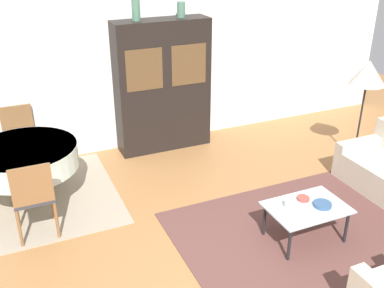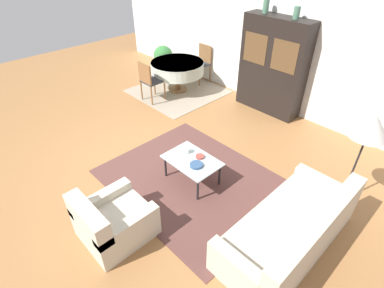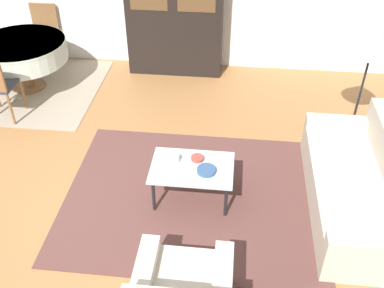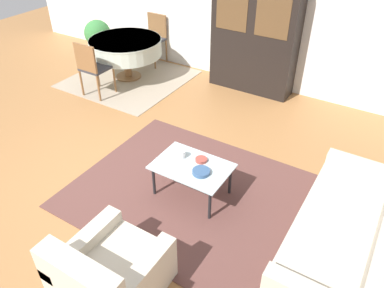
{
  "view_description": "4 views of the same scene",
  "coord_description": "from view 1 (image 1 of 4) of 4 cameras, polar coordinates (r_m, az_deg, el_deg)",
  "views": [
    {
      "loc": [
        -1.73,
        -3.0,
        3.23
      ],
      "look_at": [
        0.2,
        1.4,
        0.95
      ],
      "focal_mm": 42.0,
      "sensor_mm": 36.0,
      "label": 1
    },
    {
      "loc": [
        3.87,
        -2.24,
        3.44
      ],
      "look_at": [
        1.16,
        0.37,
        0.75
      ],
      "focal_mm": 28.0,
      "sensor_mm": 36.0,
      "label": 2
    },
    {
      "loc": [
        1.56,
        -3.29,
        3.55
      ],
      "look_at": [
        1.16,
        0.37,
        0.75
      ],
      "focal_mm": 42.0,
      "sensor_mm": 36.0,
      "label": 3
    },
    {
      "loc": [
        2.95,
        -2.53,
        3.17
      ],
      "look_at": [
        1.16,
        0.37,
        0.75
      ],
      "focal_mm": 35.0,
      "sensor_mm": 36.0,
      "label": 4
    }
  ],
  "objects": [
    {
      "name": "ground_plane",
      "position": [
        4.73,
        4.84,
        -17.74
      ],
      "size": [
        14.0,
        14.0,
        0.0
      ],
      "primitive_type": "plane",
      "color": "#9E6B3D"
    },
    {
      "name": "display_cabinet",
      "position": [
        7.11,
        -3.75,
        7.34
      ],
      "size": [
        1.48,
        0.44,
        2.06
      ],
      "color": "black",
      "rests_on": "ground_plane"
    },
    {
      "name": "bowl_small",
      "position": [
        5.34,
        13.93,
        -6.73
      ],
      "size": [
        0.14,
        0.14,
        0.04
      ],
      "color": "#9E4238",
      "rests_on": "coffee_table"
    },
    {
      "name": "wall_back",
      "position": [
        7.1,
        -8.88,
        9.74
      ],
      "size": [
        10.0,
        0.06,
        2.7
      ],
      "color": "white",
      "rests_on": "ground_plane"
    },
    {
      "name": "dining_chair_far",
      "position": [
        6.94,
        -21.05,
        1.07
      ],
      "size": [
        0.44,
        0.44,
        0.97
      ],
      "rotation": [
        0.0,
        0.0,
        3.14
      ],
      "color": "brown",
      "rests_on": "dining_rug"
    },
    {
      "name": "dining_table",
      "position": [
        6.11,
        -20.46,
        -1.66
      ],
      "size": [
        1.34,
        1.34,
        0.75
      ],
      "color": "brown",
      "rests_on": "dining_rug"
    },
    {
      "name": "coffee_table",
      "position": [
        5.26,
        14.35,
        -8.11
      ],
      "size": [
        0.89,
        0.62,
        0.43
      ],
      "color": "black",
      "rests_on": "area_rug"
    },
    {
      "name": "bowl",
      "position": [
        5.28,
        16.23,
        -7.39
      ],
      "size": [
        0.2,
        0.2,
        0.04
      ],
      "color": "#33517A",
      "rests_on": "coffee_table"
    },
    {
      "name": "vase_tall",
      "position": [
        6.72,
        -7.13,
        16.58
      ],
      "size": [
        0.12,
        0.12,
        0.32
      ],
      "color": "#4C7A60",
      "rests_on": "display_cabinet"
    },
    {
      "name": "vase_short",
      "position": [
        6.96,
        -1.4,
        16.69
      ],
      "size": [
        0.12,
        0.12,
        0.23
      ],
      "color": "#4C7A60",
      "rests_on": "display_cabinet"
    },
    {
      "name": "dining_chair_near",
      "position": [
        5.35,
        -19.55,
        -6.08
      ],
      "size": [
        0.44,
        0.44,
        0.97
      ],
      "color": "brown",
      "rests_on": "dining_rug"
    },
    {
      "name": "cup",
      "position": [
        5.16,
        12.22,
        -7.4
      ],
      "size": [
        0.1,
        0.1,
        0.09
      ],
      "color": "white",
      "rests_on": "coffee_table"
    },
    {
      "name": "area_rug",
      "position": [
        5.49,
        14.0,
        -11.45
      ],
      "size": [
        2.86,
        2.31,
        0.01
      ],
      "color": "brown",
      "rests_on": "ground_plane"
    },
    {
      "name": "dining_rug",
      "position": [
        6.36,
        -19.11,
        -6.67
      ],
      "size": [
        2.06,
        2.07,
        0.01
      ],
      "color": "gray",
      "rests_on": "ground_plane"
    },
    {
      "name": "floor_lamp",
      "position": [
        7.01,
        21.43,
        8.16
      ],
      "size": [
        0.51,
        0.51,
        1.57
      ],
      "color": "black",
      "rests_on": "ground_plane"
    }
  ]
}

